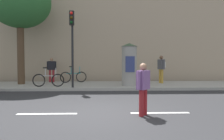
% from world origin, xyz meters
% --- Properties ---
extents(ground_plane, '(80.00, 80.00, 0.00)m').
position_xyz_m(ground_plane, '(0.00, 0.00, 0.00)').
color(ground_plane, '#2B2B2D').
extents(sidewalk_curb, '(36.00, 4.00, 0.15)m').
position_xyz_m(sidewalk_curb, '(0.00, 7.00, 0.07)').
color(sidewalk_curb, '#9E9B93').
rests_on(sidewalk_curb, ground_plane).
extents(lane_markings, '(25.80, 0.16, 0.01)m').
position_xyz_m(lane_markings, '(-0.00, 0.00, 0.00)').
color(lane_markings, silver).
rests_on(lane_markings, ground_plane).
extents(building_backdrop, '(36.00, 5.00, 10.45)m').
position_xyz_m(building_backdrop, '(0.00, 12.00, 5.22)').
color(building_backdrop, tan).
rests_on(building_backdrop, ground_plane).
extents(traffic_light, '(0.24, 0.45, 4.09)m').
position_xyz_m(traffic_light, '(-1.71, 5.24, 2.91)').
color(traffic_light, black).
rests_on(traffic_light, sidewalk_curb).
extents(poster_column, '(0.96, 0.96, 2.49)m').
position_xyz_m(poster_column, '(1.47, 6.20, 1.41)').
color(poster_column, gray).
rests_on(poster_column, sidewalk_curb).
extents(street_tree, '(3.74, 3.74, 6.65)m').
position_xyz_m(street_tree, '(-5.16, 7.22, 5.16)').
color(street_tree, '#4C3826').
rests_on(street_tree, sidewalk_curb).
extents(pedestrian_near_pole, '(0.45, 0.50, 1.53)m').
position_xyz_m(pedestrian_near_pole, '(1.14, -0.31, 0.89)').
color(pedestrian_near_pole, maroon).
rests_on(pedestrian_near_pole, ground_plane).
extents(pedestrian_with_backpack, '(0.62, 0.29, 1.66)m').
position_xyz_m(pedestrian_with_backpack, '(-3.56, 8.40, 1.12)').
color(pedestrian_with_backpack, maroon).
rests_on(pedestrian_with_backpack, sidewalk_curb).
extents(pedestrian_in_dark_shirt, '(0.49, 0.63, 1.79)m').
position_xyz_m(pedestrian_in_dark_shirt, '(3.71, 7.47, 1.23)').
color(pedestrian_in_dark_shirt, '#B78C33').
rests_on(pedestrian_in_dark_shirt, sidewalk_curb).
extents(bicycle_leaning, '(1.72, 0.54, 1.09)m').
position_xyz_m(bicycle_leaning, '(-2.05, 8.13, 0.54)').
color(bicycle_leaning, black).
rests_on(bicycle_leaning, sidewalk_curb).
extents(bicycle_upright, '(1.77, 0.10, 1.09)m').
position_xyz_m(bicycle_upright, '(-3.12, 5.74, 0.54)').
color(bicycle_upright, black).
rests_on(bicycle_upright, sidewalk_curb).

